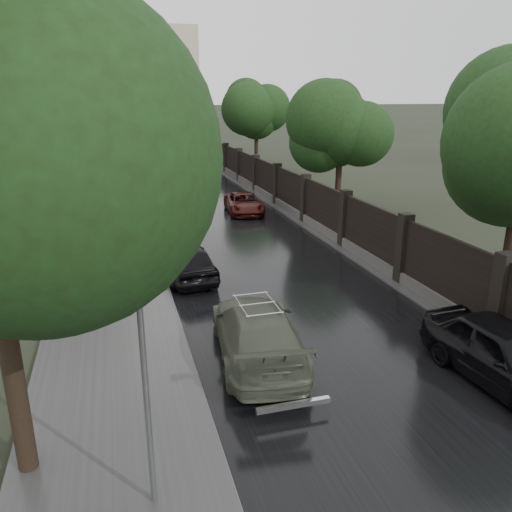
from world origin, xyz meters
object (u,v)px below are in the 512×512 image
object	(u,v)px
traffic_light	(136,173)
hatchback_left	(186,260)
lamp_post	(145,372)
car_right_far	(244,203)
car_right_near	(507,355)
tree_right_c	(256,117)
volga_sedan	(257,332)
tree_left_far	(70,121)
tree_right_b	(341,129)

from	to	relation	value
traffic_light	hatchback_left	world-z (taller)	traffic_light
lamp_post	car_right_far	world-z (taller)	lamp_post
hatchback_left	car_right_near	size ratio (longest dim) A/B	0.92
tree_right_c	lamp_post	world-z (taller)	tree_right_c
tree_right_c	volga_sedan	world-z (taller)	tree_right_c
traffic_light	car_right_far	xyz separation A→B (m)	(6.17, -1.83, -1.79)
tree_right_c	hatchback_left	size ratio (longest dim) A/B	1.62
volga_sedan	tree_left_far	bearing A→B (deg)	-69.72
tree_right_b	hatchback_left	world-z (taller)	tree_right_b
tree_left_far	tree_right_c	bearing A→B (deg)	32.83
tree_left_far	traffic_light	bearing A→B (deg)	-53.53
lamp_post	car_right_near	xyz separation A→B (m)	(8.61, 1.58, -1.87)
tree_right_b	car_right_near	bearing A→B (deg)	-102.79
tree_right_b	car_right_far	size ratio (longest dim) A/B	1.61
tree_right_b	car_right_near	xyz separation A→B (m)	(-4.29, -18.92, -4.15)
tree_right_c	car_right_near	bearing A→B (deg)	-96.63
car_right_far	car_right_near	bearing A→B (deg)	-80.91
lamp_post	tree_right_c	bearing A→B (deg)	71.48
lamp_post	volga_sedan	world-z (taller)	lamp_post
tree_left_far	traffic_light	distance (m)	6.84
car_right_far	tree_right_c	bearing A→B (deg)	76.79
traffic_light	hatchback_left	distance (m)	12.36
tree_left_far	car_right_far	xyz separation A→B (m)	(9.87, -6.83, -4.64)
car_right_far	volga_sedan	bearing A→B (deg)	-98.22
tree_right_b	hatchback_left	xyz separation A→B (m)	(-10.67, -9.20, -4.21)
car_right_far	traffic_light	bearing A→B (deg)	168.79
lamp_post	car_right_far	bearing A→B (deg)	71.45
tree_right_b	hatchback_left	bearing A→B (deg)	-139.24
tree_left_far	car_right_near	xyz separation A→B (m)	(11.21, -26.92, -4.44)
tree_right_c	car_right_far	world-z (taller)	tree_right_c
tree_left_far	tree_right_b	xyz separation A→B (m)	(15.50, -8.00, -0.29)
traffic_light	car_right_near	world-z (taller)	traffic_light
lamp_post	car_right_far	xyz separation A→B (m)	(7.27, 21.67, -2.07)
tree_left_far	lamp_post	bearing A→B (deg)	-84.79
car_right_near	car_right_far	bearing A→B (deg)	90.24
hatchback_left	car_right_far	xyz separation A→B (m)	(5.04, 10.36, -0.13)
tree_left_far	hatchback_left	distance (m)	18.42
traffic_light	tree_left_far	bearing A→B (deg)	126.47
hatchback_left	volga_sedan	bearing A→B (deg)	92.41
tree_left_far	tree_right_c	size ratio (longest dim) A/B	1.05
tree_right_b	volga_sedan	distance (m)	19.15
traffic_light	hatchback_left	size ratio (longest dim) A/B	0.92
hatchback_left	car_right_near	world-z (taller)	car_right_near
traffic_light	car_right_near	size ratio (longest dim) A/B	0.85
tree_right_b	lamp_post	world-z (taller)	tree_right_b
lamp_post	hatchback_left	distance (m)	11.68
tree_right_c	hatchback_left	xyz separation A→B (m)	(-10.67, -27.20, -4.21)
tree_right_c	lamp_post	size ratio (longest dim) A/B	1.37
tree_right_c	hatchback_left	bearing A→B (deg)	-111.42
tree_right_b	volga_sedan	xyz separation A→B (m)	(-9.74, -15.94, -4.19)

